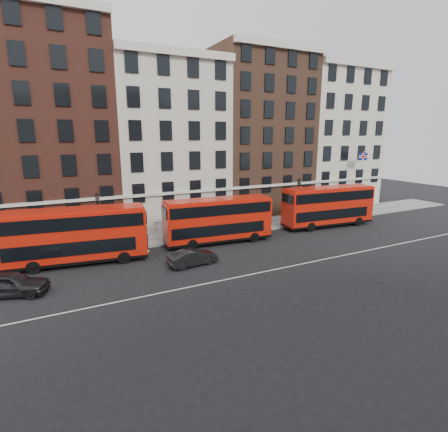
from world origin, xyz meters
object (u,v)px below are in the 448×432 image
bus_d (328,205)px  traffic_light (354,199)px  bus_c (218,219)px  car_rear (10,284)px  car_front (193,257)px  bus_b (76,235)px

bus_d → traffic_light: 6.39m
bus_c → bus_d: bearing=5.2°
car_rear → car_front: car_rear is taller
bus_d → car_front: 19.19m
traffic_light → bus_d: bearing=-163.4°
bus_b → bus_d: bus_b is taller
bus_c → traffic_light: 20.29m
bus_c → car_rear: 17.87m
car_front → traffic_light: (24.68, 6.36, 1.77)m
car_rear → traffic_light: size_ratio=1.46×
bus_b → bus_d: (26.89, -0.00, -0.01)m
car_rear → bus_b: bearing=-27.0°
bus_b → bus_c: (12.81, -0.00, -0.12)m
bus_d → car_front: bearing=-161.5°
bus_b → traffic_light: bearing=10.9°
bus_b → traffic_light: bus_b is taller
car_rear → car_front: 12.83m
bus_c → car_front: (-4.47, -4.54, -1.70)m
car_rear → bus_c: bearing=-56.5°
bus_b → traffic_light: 33.06m
bus_c → car_front: bus_c is taller
bus_c → bus_d: 14.08m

